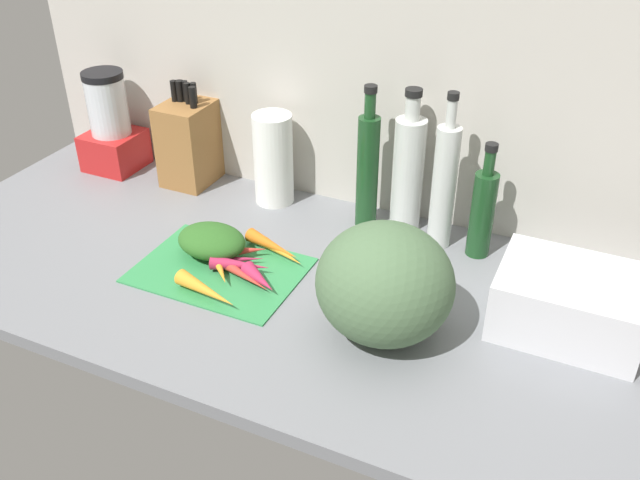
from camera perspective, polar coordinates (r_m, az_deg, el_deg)
name	(u,v)px	position (r cm, az deg, el deg)	size (l,w,h in cm)	color
ground_plane	(260,275)	(156.79, -4.96, -2.84)	(170.00, 80.00, 3.00)	slate
wall_back	(331,86)	(172.85, 0.91, 12.54)	(170.00, 3.00, 60.00)	#BCB7AD
cutting_board	(220,269)	(156.15, -8.23, -2.40)	(36.21, 26.34, 0.80)	#338C4C
carrot_0	(246,277)	(150.34, -6.05, -3.00)	(2.41, 2.41, 14.29)	red
carrot_1	(242,251)	(158.00, -6.43, -0.89)	(3.32, 3.32, 11.34)	red
carrot_2	(237,259)	(156.17, -6.82, -1.60)	(2.26, 2.26, 12.06)	#B2264C
carrot_3	(273,246)	(159.12, -3.87, -0.48)	(3.36, 3.36, 14.77)	orange
carrot_4	(260,279)	(148.36, -4.96, -3.20)	(3.52, 3.52, 10.01)	#B2264C
carrot_5	(282,253)	(157.49, -3.09, -1.04)	(2.39, 2.39, 12.86)	orange
carrot_6	(206,291)	(146.42, -9.31, -4.11)	(3.51, 3.51, 15.85)	orange
carrot_7	(219,266)	(153.77, -8.28, -2.13)	(3.08, 3.08, 13.33)	orange
carrot_8	(240,265)	(153.26, -6.57, -2.05)	(3.39, 3.39, 13.09)	#B2264C
carrot_greens_pile	(211,242)	(158.84, -8.96, -0.16)	(16.13, 12.41, 6.82)	#2D6023
winter_squash	(385,284)	(131.32, 5.32, -3.58)	(26.43, 25.44, 23.51)	#4C6B47
knife_block	(190,141)	(191.03, -10.58, 7.94)	(12.10, 15.93, 27.64)	olive
blender_appliance	(111,127)	(203.36, -16.75, 8.82)	(14.44, 14.44, 27.83)	red
paper_towel_roll	(273,159)	(177.28, -3.85, 6.63)	(10.00, 10.00, 23.69)	white
bottle_0	(368,168)	(165.09, 3.92, 5.87)	(5.24, 5.24, 35.48)	#19421E
bottle_1	(408,171)	(165.13, 7.22, 5.60)	(7.36, 7.36, 35.08)	silver
bottle_2	(444,185)	(158.91, 10.11, 4.46)	(5.48, 5.48, 37.28)	silver
bottle_3	(483,211)	(159.11, 13.17, 2.31)	(5.40, 5.40, 27.50)	#19421E
dish_rack	(569,303)	(143.37, 19.74, -4.85)	(27.61, 21.04, 12.67)	silver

